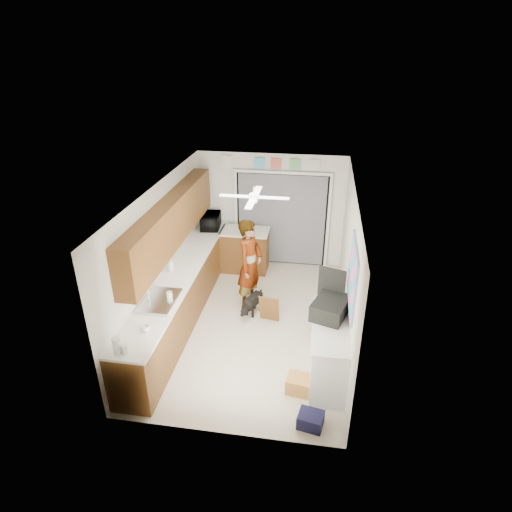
{
  "coord_description": "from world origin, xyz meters",
  "views": [
    {
      "loc": [
        1.06,
        -6.34,
        4.56
      ],
      "look_at": [
        0.0,
        0.4,
        1.15
      ],
      "focal_mm": 30.0,
      "sensor_mm": 36.0,
      "label": 1
    }
  ],
  "objects_px": {
    "paper_towel_roll": "(117,345)",
    "suitcase": "(330,308)",
    "dog": "(254,303)",
    "microwave": "(211,221)",
    "navy_crate": "(311,420)",
    "cup": "(146,329)",
    "cardboard_box": "(300,385)",
    "man": "(250,265)",
    "soap_bottle": "(171,264)"
  },
  "relations": [
    {
      "from": "suitcase",
      "to": "paper_towel_roll",
      "type": "bearing_deg",
      "value": -135.95
    },
    {
      "from": "cardboard_box",
      "to": "navy_crate",
      "type": "xyz_separation_m",
      "value": [
        0.17,
        -0.61,
        -0.02
      ]
    },
    {
      "from": "paper_towel_roll",
      "to": "navy_crate",
      "type": "height_order",
      "value": "paper_towel_roll"
    },
    {
      "from": "paper_towel_roll",
      "to": "dog",
      "type": "bearing_deg",
      "value": 61.7
    },
    {
      "from": "soap_bottle",
      "to": "man",
      "type": "distance_m",
      "value": 1.44
    },
    {
      "from": "cup",
      "to": "cardboard_box",
      "type": "relative_size",
      "value": 0.28
    },
    {
      "from": "microwave",
      "to": "man",
      "type": "height_order",
      "value": "man"
    },
    {
      "from": "suitcase",
      "to": "cardboard_box",
      "type": "bearing_deg",
      "value": -100.55
    },
    {
      "from": "paper_towel_roll",
      "to": "suitcase",
      "type": "relative_size",
      "value": 0.39
    },
    {
      "from": "navy_crate",
      "to": "dog",
      "type": "relative_size",
      "value": 0.61
    },
    {
      "from": "dog",
      "to": "suitcase",
      "type": "bearing_deg",
      "value": -18.53
    },
    {
      "from": "cardboard_box",
      "to": "man",
      "type": "relative_size",
      "value": 0.22
    },
    {
      "from": "soap_bottle",
      "to": "man",
      "type": "relative_size",
      "value": 0.15
    },
    {
      "from": "suitcase",
      "to": "dog",
      "type": "xyz_separation_m",
      "value": [
        -1.35,
        1.27,
        -0.86
      ]
    },
    {
      "from": "paper_towel_roll",
      "to": "suitcase",
      "type": "distance_m",
      "value": 3.02
    },
    {
      "from": "soap_bottle",
      "to": "cardboard_box",
      "type": "relative_size",
      "value": 0.67
    },
    {
      "from": "suitcase",
      "to": "man",
      "type": "distance_m",
      "value": 2.11
    },
    {
      "from": "cup",
      "to": "suitcase",
      "type": "height_order",
      "value": "suitcase"
    },
    {
      "from": "man",
      "to": "soap_bottle",
      "type": "bearing_deg",
      "value": 129.01
    },
    {
      "from": "cup",
      "to": "navy_crate",
      "type": "distance_m",
      "value": 2.56
    },
    {
      "from": "cup",
      "to": "navy_crate",
      "type": "height_order",
      "value": "cup"
    },
    {
      "from": "suitcase",
      "to": "cardboard_box",
      "type": "relative_size",
      "value": 1.53
    },
    {
      "from": "dog",
      "to": "soap_bottle",
      "type": "bearing_deg",
      "value": -143.41
    },
    {
      "from": "cardboard_box",
      "to": "dog",
      "type": "xyz_separation_m",
      "value": [
        -0.99,
        1.9,
        0.09
      ]
    },
    {
      "from": "microwave",
      "to": "soap_bottle",
      "type": "xyz_separation_m",
      "value": [
        -0.21,
        -2.01,
        -0.03
      ]
    },
    {
      "from": "microwave",
      "to": "dog",
      "type": "bearing_deg",
      "value": -151.59
    },
    {
      "from": "microwave",
      "to": "navy_crate",
      "type": "relative_size",
      "value": 1.77
    },
    {
      "from": "soap_bottle",
      "to": "dog",
      "type": "relative_size",
      "value": 0.5
    },
    {
      "from": "paper_towel_roll",
      "to": "navy_crate",
      "type": "distance_m",
      "value": 2.72
    },
    {
      "from": "microwave",
      "to": "dog",
      "type": "xyz_separation_m",
      "value": [
        1.22,
        -1.71,
        -0.89
      ]
    },
    {
      "from": "microwave",
      "to": "cup",
      "type": "height_order",
      "value": "microwave"
    },
    {
      "from": "soap_bottle",
      "to": "dog",
      "type": "bearing_deg",
      "value": 11.94
    },
    {
      "from": "microwave",
      "to": "cup",
      "type": "distance_m",
      "value": 3.78
    },
    {
      "from": "soap_bottle",
      "to": "man",
      "type": "xyz_separation_m",
      "value": [
        1.32,
        0.55,
        -0.19
      ]
    },
    {
      "from": "cardboard_box",
      "to": "microwave",
      "type": "bearing_deg",
      "value": 121.49
    },
    {
      "from": "soap_bottle",
      "to": "navy_crate",
      "type": "height_order",
      "value": "soap_bottle"
    },
    {
      "from": "paper_towel_roll",
      "to": "man",
      "type": "height_order",
      "value": "man"
    },
    {
      "from": "suitcase",
      "to": "dog",
      "type": "height_order",
      "value": "suitcase"
    },
    {
      "from": "suitcase",
      "to": "navy_crate",
      "type": "distance_m",
      "value": 1.59
    },
    {
      "from": "microwave",
      "to": "soap_bottle",
      "type": "height_order",
      "value": "microwave"
    },
    {
      "from": "man",
      "to": "navy_crate",
      "type": "bearing_deg",
      "value": -138.69
    },
    {
      "from": "paper_towel_roll",
      "to": "cardboard_box",
      "type": "xyz_separation_m",
      "value": [
        2.37,
        0.66,
        -0.93
      ]
    },
    {
      "from": "suitcase",
      "to": "dog",
      "type": "relative_size",
      "value": 1.13
    },
    {
      "from": "paper_towel_roll",
      "to": "suitcase",
      "type": "xyz_separation_m",
      "value": [
        2.73,
        1.29,
        0.01
      ]
    },
    {
      "from": "soap_bottle",
      "to": "navy_crate",
      "type": "xyz_separation_m",
      "value": [
        2.59,
        -2.21,
        -0.97
      ]
    },
    {
      "from": "man",
      "to": "dog",
      "type": "bearing_deg",
      "value": -139.43
    },
    {
      "from": "microwave",
      "to": "man",
      "type": "xyz_separation_m",
      "value": [
        1.11,
        -1.47,
        -0.22
      ]
    },
    {
      "from": "man",
      "to": "cardboard_box",
      "type": "bearing_deg",
      "value": -136.33
    },
    {
      "from": "paper_towel_roll",
      "to": "cardboard_box",
      "type": "bearing_deg",
      "value": 15.51
    },
    {
      "from": "cup",
      "to": "paper_towel_roll",
      "type": "height_order",
      "value": "paper_towel_roll"
    }
  ]
}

